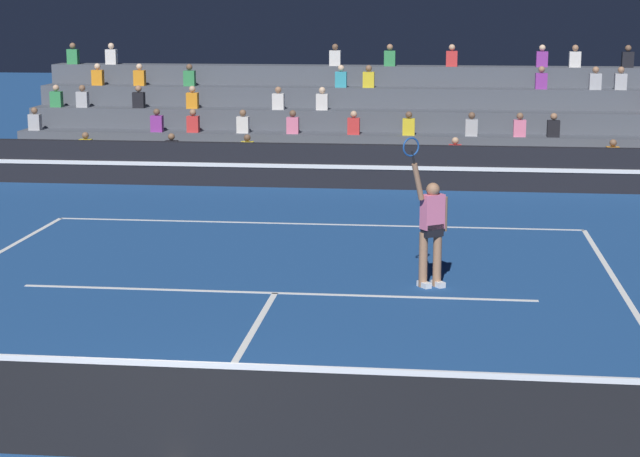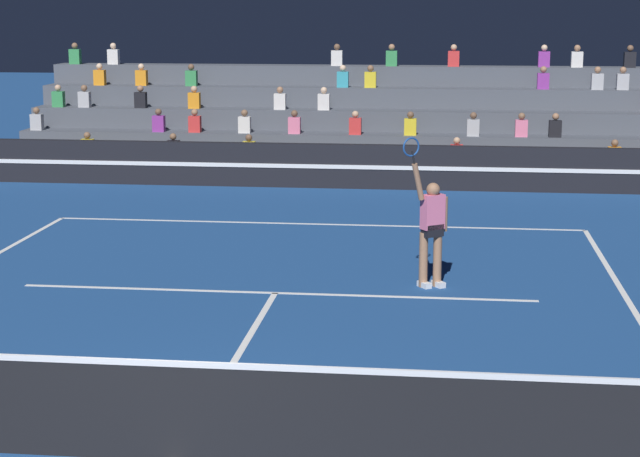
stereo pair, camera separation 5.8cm
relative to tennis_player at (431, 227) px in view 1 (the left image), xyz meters
The scene contains 5 objects.
tennis_net 7.53m from the tennis_player, 108.94° to the right, with size 12.00×0.10×1.10m.
sponsor_banner_wall 9.66m from the tennis_player, 104.65° to the left, with size 18.00×0.26×1.10m.
bleacher_stand 13.36m from the tennis_player, 100.54° to the left, with size 17.89×4.75×3.38m.
tennis_player is the anchor object (origin of this frame).
tennis_ball 1.76m from the tennis_player, 95.71° to the left, with size 0.07×0.07×0.07m, color #C6DB33.
Camera 1 is at (2.55, -9.78, 4.49)m, focal length 60.00 mm.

